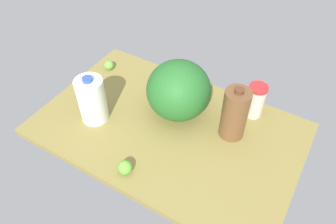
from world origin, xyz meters
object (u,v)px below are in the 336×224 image
at_px(chocolate_milk_jug, 235,114).
at_px(lime_loose, 125,167).
at_px(milk_jug, 92,100).
at_px(lime_by_jug, 109,65).
at_px(watermelon, 179,90).
at_px(tumbler_cup, 255,100).

bearing_deg(chocolate_milk_jug, lime_loose, -124.58).
bearing_deg(milk_jug, lime_by_jug, 117.89).
bearing_deg(milk_jug, watermelon, 36.08).
xyz_separation_m(milk_jug, lime_loose, (0.31, -0.18, -0.08)).
bearing_deg(lime_by_jug, tumbler_cup, 5.41).
bearing_deg(chocolate_milk_jug, watermelon, -179.02).
height_order(tumbler_cup, lime_by_jug, tumbler_cup).
relative_size(milk_jug, lime_by_jug, 4.61).
distance_m(chocolate_milk_jug, lime_loose, 0.52).
height_order(chocolate_milk_jug, tumbler_cup, chocolate_milk_jug).
distance_m(chocolate_milk_jug, tumbler_cup, 0.18).
relative_size(milk_jug, tumbler_cup, 1.42).
xyz_separation_m(watermelon, lime_by_jug, (-0.49, 0.10, -0.11)).
bearing_deg(tumbler_cup, chocolate_milk_jug, -103.15).
bearing_deg(watermelon, milk_jug, -143.92).
bearing_deg(chocolate_milk_jug, milk_jug, -158.19).
relative_size(watermelon, chocolate_milk_jug, 1.11).
distance_m(watermelon, chocolate_milk_jug, 0.27).
xyz_separation_m(tumbler_cup, lime_by_jug, (-0.81, -0.08, -0.06)).
xyz_separation_m(chocolate_milk_jug, tumbler_cup, (0.04, 0.17, -0.04)).
distance_m(milk_jug, chocolate_milk_jug, 0.64).
height_order(watermelon, lime_by_jug, watermelon).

